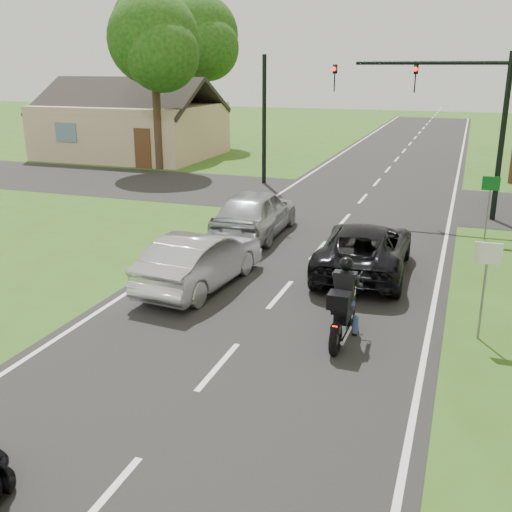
{
  "coord_description": "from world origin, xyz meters",
  "views": [
    {
      "loc": [
        4.12,
        -9.47,
        5.54
      ],
      "look_at": [
        -0.3,
        3.0,
        1.3
      ],
      "focal_mm": 42.0,
      "sensor_mm": 36.0,
      "label": 1
    }
  ],
  "objects_px": {
    "dark_suv": "(365,248)",
    "sign_white": "(486,267)",
    "sign_green": "(490,193)",
    "motorcycle_rider": "(343,309)",
    "silver_sedan": "(201,260)",
    "traffic_signal": "(451,105)",
    "silver_suv": "(255,212)"
  },
  "relations": [
    {
      "from": "silver_sedan",
      "to": "sign_green",
      "type": "distance_m",
      "value": 10.02
    },
    {
      "from": "silver_suv",
      "to": "dark_suv",
      "type": "bearing_deg",
      "value": 147.03
    },
    {
      "from": "dark_suv",
      "to": "traffic_signal",
      "type": "bearing_deg",
      "value": -104.57
    },
    {
      "from": "dark_suv",
      "to": "silver_suv",
      "type": "relative_size",
      "value": 1.05
    },
    {
      "from": "motorcycle_rider",
      "to": "sign_white",
      "type": "relative_size",
      "value": 1.01
    },
    {
      "from": "motorcycle_rider",
      "to": "dark_suv",
      "type": "relative_size",
      "value": 0.43
    },
    {
      "from": "dark_suv",
      "to": "silver_sedan",
      "type": "bearing_deg",
      "value": 31.19
    },
    {
      "from": "traffic_signal",
      "to": "sign_green",
      "type": "distance_m",
      "value": 4.24
    },
    {
      "from": "motorcycle_rider",
      "to": "sign_green",
      "type": "distance_m",
      "value": 9.54
    },
    {
      "from": "silver_sedan",
      "to": "motorcycle_rider",
      "type": "bearing_deg",
      "value": 160.06
    },
    {
      "from": "silver_sedan",
      "to": "silver_suv",
      "type": "height_order",
      "value": "silver_suv"
    },
    {
      "from": "dark_suv",
      "to": "sign_green",
      "type": "bearing_deg",
      "value": -127.41
    },
    {
      "from": "silver_sedan",
      "to": "traffic_signal",
      "type": "xyz_separation_m",
      "value": [
        5.47,
        10.1,
        3.41
      ]
    },
    {
      "from": "sign_white",
      "to": "sign_green",
      "type": "bearing_deg",
      "value": 88.57
    },
    {
      "from": "motorcycle_rider",
      "to": "traffic_signal",
      "type": "bearing_deg",
      "value": 84.09
    },
    {
      "from": "motorcycle_rider",
      "to": "sign_green",
      "type": "relative_size",
      "value": 1.01
    },
    {
      "from": "silver_suv",
      "to": "sign_white",
      "type": "height_order",
      "value": "sign_white"
    },
    {
      "from": "traffic_signal",
      "to": "sign_white",
      "type": "height_order",
      "value": "traffic_signal"
    },
    {
      "from": "silver_suv",
      "to": "traffic_signal",
      "type": "xyz_separation_m",
      "value": [
        5.77,
        5.06,
        3.32
      ]
    },
    {
      "from": "silver_sedan",
      "to": "traffic_signal",
      "type": "bearing_deg",
      "value": -112.96
    },
    {
      "from": "motorcycle_rider",
      "to": "traffic_signal",
      "type": "relative_size",
      "value": 0.33
    },
    {
      "from": "dark_suv",
      "to": "sign_green",
      "type": "distance_m",
      "value": 5.66
    },
    {
      "from": "silver_sedan",
      "to": "sign_white",
      "type": "bearing_deg",
      "value": 177.85
    },
    {
      "from": "traffic_signal",
      "to": "sign_white",
      "type": "bearing_deg",
      "value": -82.95
    },
    {
      "from": "dark_suv",
      "to": "sign_green",
      "type": "height_order",
      "value": "sign_green"
    },
    {
      "from": "dark_suv",
      "to": "sign_white",
      "type": "bearing_deg",
      "value": 129.08
    },
    {
      "from": "sign_green",
      "to": "traffic_signal",
      "type": "bearing_deg",
      "value": 117.38
    },
    {
      "from": "silver_suv",
      "to": "traffic_signal",
      "type": "bearing_deg",
      "value": -140.15
    },
    {
      "from": "motorcycle_rider",
      "to": "silver_suv",
      "type": "relative_size",
      "value": 0.45
    },
    {
      "from": "motorcycle_rider",
      "to": "silver_suv",
      "type": "height_order",
      "value": "motorcycle_rider"
    },
    {
      "from": "silver_sedan",
      "to": "sign_white",
      "type": "distance_m",
      "value": 6.95
    },
    {
      "from": "dark_suv",
      "to": "silver_suv",
      "type": "xyz_separation_m",
      "value": [
        -4.11,
        2.53,
        0.11
      ]
    }
  ]
}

